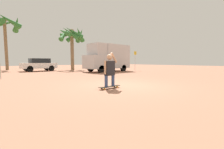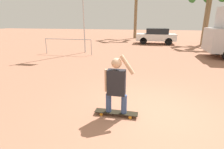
{
  "view_description": "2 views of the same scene",
  "coord_description": "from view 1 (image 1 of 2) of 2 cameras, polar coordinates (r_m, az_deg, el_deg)",
  "views": [
    {
      "loc": [
        -5.23,
        -5.1,
        1.19
      ],
      "look_at": [
        -0.64,
        -0.02,
        0.58
      ],
      "focal_mm": 24.0,
      "sensor_mm": 36.0,
      "label": 1
    },
    {
      "loc": [
        -0.28,
        -4.13,
        2.33
      ],
      "look_at": [
        -1.3,
        0.69,
        0.78
      ],
      "focal_mm": 28.0,
      "sensor_mm": 36.0,
      "label": 2
    }
  ],
  "objects": [
    {
      "name": "ground_plane",
      "position": [
        7.41,
        3.59,
        -4.16
      ],
      "size": [
        80.0,
        80.0,
        0.0
      ],
      "primitive_type": "plane",
      "color": "#A36B51"
    },
    {
      "name": "skateboard",
      "position": [
        6.53,
        -0.9,
        -4.69
      ],
      "size": [
        1.09,
        0.23,
        0.1
      ],
      "color": "black",
      "rests_on": "ground_plane"
    },
    {
      "name": "person_skateboarder",
      "position": [
        6.45,
        -0.92,
        2.32
      ],
      "size": [
        0.72,
        0.25,
        1.48
      ],
      "color": "#384C7A",
      "rests_on": "skateboard"
    },
    {
      "name": "camper_van",
      "position": [
        17.59,
        -1.47,
        6.65
      ],
      "size": [
        5.44,
        2.21,
        3.11
      ],
      "color": "black",
      "rests_on": "ground_plane"
    },
    {
      "name": "parked_car_white",
      "position": [
        20.2,
        -26.02,
        3.47
      ],
      "size": [
        3.83,
        1.82,
        1.53
      ],
      "color": "black",
      "rests_on": "ground_plane"
    },
    {
      "name": "palm_tree_near_van",
      "position": [
        22.14,
        -15.02,
        13.98
      ],
      "size": [
        3.7,
        3.81,
        5.85
      ],
      "color": "brown",
      "rests_on": "ground_plane"
    },
    {
      "name": "palm_tree_center_background",
      "position": [
        25.29,
        -35.91,
        15.24
      ],
      "size": [
        4.1,
        4.22,
        7.29
      ],
      "color": "brown",
      "rests_on": "ground_plane"
    },
    {
      "name": "street_sign",
      "position": [
        19.88,
        8.81,
        6.16
      ],
      "size": [
        0.44,
        0.06,
        2.48
      ],
      "color": "#B7B7BC",
      "rests_on": "ground_plane"
    }
  ]
}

